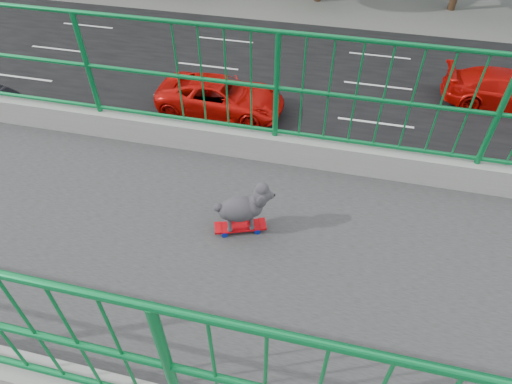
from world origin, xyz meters
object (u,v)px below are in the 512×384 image
object	(u,v)px
skateboard	(240,227)
poodle	(243,207)
car_2	(221,97)
car_3	(506,90)

from	to	relation	value
skateboard	poodle	xyz separation A→B (m)	(-0.01, 0.03, 0.26)
car_2	skateboard	bearing A→B (deg)	-161.06
skateboard	poodle	size ratio (longest dim) A/B	0.95
car_3	poodle	bearing A→B (deg)	154.99
skateboard	car_3	bearing A→B (deg)	134.70
car_2	car_3	bearing A→B (deg)	-74.22
poodle	car_3	size ratio (longest dim) A/B	0.10
car_2	car_3	world-z (taller)	car_3
skateboard	poodle	distance (m)	0.26
car_2	car_3	distance (m)	11.76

